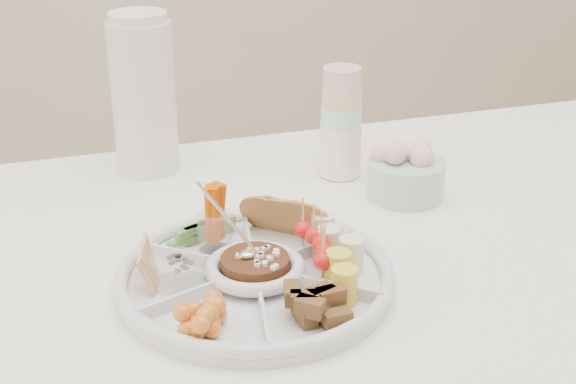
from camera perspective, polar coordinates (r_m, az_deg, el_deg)
name	(u,v)px	position (r m, az deg, el deg)	size (l,w,h in m)	color
party_tray	(255,272)	(1.11, -2.36, -5.72)	(0.38, 0.38, 0.04)	silver
bean_dip	(255,268)	(1.11, -2.36, -5.39)	(0.10, 0.10, 0.04)	#4D290E
tortillas	(291,220)	(1.21, 0.18, -1.97)	(0.10, 0.10, 0.06)	#A17F43
carrot_cucumber	(204,213)	(1.19, -6.03, -1.47)	(0.10, 0.10, 0.09)	#D14D00
pita_raisins	(159,265)	(1.10, -9.15, -5.14)	(0.10, 0.10, 0.06)	#DDAD80
cherries	(211,312)	(1.01, -5.47, -8.48)	(0.10, 0.10, 0.04)	#FAA03C
granola_chunks	(315,304)	(1.02, 1.92, -7.99)	(0.09, 0.09, 0.04)	#3E301B
banana_tomato	(348,243)	(1.11, 4.30, -3.64)	(0.11, 0.11, 0.09)	#FFFD93
cup_stack	(341,121)	(1.44, 3.79, 5.06)	(0.08, 0.08, 0.21)	beige
thermos	(143,92)	(1.47, -10.25, 6.99)	(0.12, 0.12, 0.30)	silver
flower_bowl	(406,170)	(1.38, 8.41, 1.56)	(0.13, 0.13, 0.10)	silver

